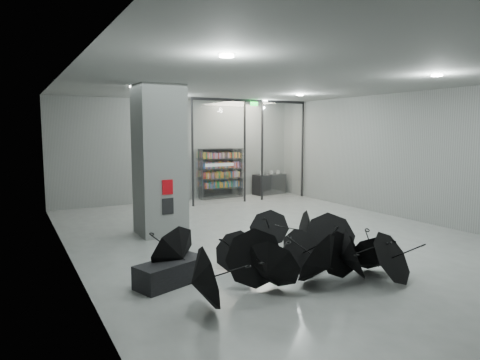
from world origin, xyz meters
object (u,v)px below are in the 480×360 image
shop_counter (269,184)px  umbrella_cluster (295,260)px  bench (171,273)px  bookshelf (221,173)px  column (159,161)px

shop_counter → umbrella_cluster: (-5.33, -9.25, -0.13)m
bench → bookshelf: bookshelf is taller
column → bench: (-1.07, -3.85, -1.79)m
column → bookshelf: 6.39m
bookshelf → shop_counter: 2.43m
bench → umbrella_cluster: umbrella_cluster is taller
column → bench: 4.37m
bench → column: bearing=55.1°
column → bookshelf: size_ratio=1.94×
bench → bookshelf: size_ratio=0.65×
column → umbrella_cluster: (1.20, -4.55, -1.69)m
column → umbrella_cluster: size_ratio=0.82×
column → bookshelf: (4.17, 4.75, -0.97)m
bookshelf → shop_counter: bearing=-1.7°
bench → shop_counter: (7.59, 8.55, 0.23)m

